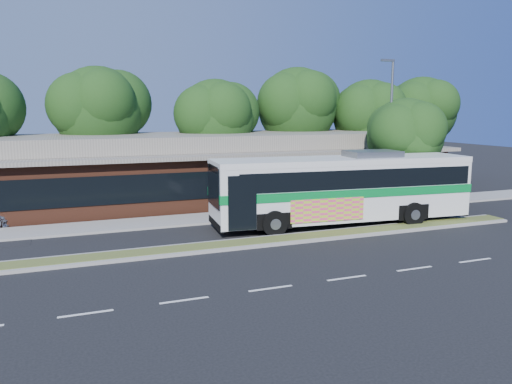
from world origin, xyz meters
TOP-DOWN VIEW (x-y plane):
  - ground at (0.00, 0.00)m, footprint 120.00×120.00m
  - median_strip at (0.00, 0.60)m, footprint 26.00×1.10m
  - sidewalk at (0.00, 6.40)m, footprint 44.00×2.60m
  - plaza_building at (0.00, 12.99)m, footprint 33.20×11.20m
  - lamp_post at (9.56, 6.00)m, footprint 0.93×0.18m
  - tree_bg_b at (-6.57, 16.14)m, footprint 6.69×6.00m
  - tree_bg_c at (1.40, 15.13)m, footprint 6.24×5.60m
  - tree_bg_d at (8.45, 16.15)m, footprint 6.91×6.20m
  - tree_bg_e at (14.42, 15.14)m, footprint 6.47×5.80m
  - tree_bg_f at (20.43, 16.14)m, footprint 6.69×6.00m
  - transit_bus at (4.36, 2.67)m, footprint 14.06×4.09m
  - sidewalk_tree at (11.01, 6.04)m, footprint 5.28×4.73m

SIDE VIEW (x-z plane):
  - ground at x=0.00m, z-range 0.00..0.00m
  - sidewalk at x=0.00m, z-range 0.00..0.12m
  - median_strip at x=0.00m, z-range 0.00..0.15m
  - plaza_building at x=0.00m, z-range -0.10..4.35m
  - transit_bus at x=4.36m, z-range 0.22..4.12m
  - sidewalk_tree at x=11.01m, z-range 1.14..7.93m
  - lamp_post at x=9.56m, z-range 0.37..9.44m
  - tree_bg_c at x=1.40m, z-range 1.46..9.72m
  - tree_bg_e at x=14.42m, z-range 1.49..10.00m
  - tree_bg_f at x=20.43m, z-range 1.60..10.52m
  - tree_bg_b at x=-6.57m, z-range 1.64..10.64m
  - tree_bg_d at x=8.45m, z-range 1.73..11.10m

